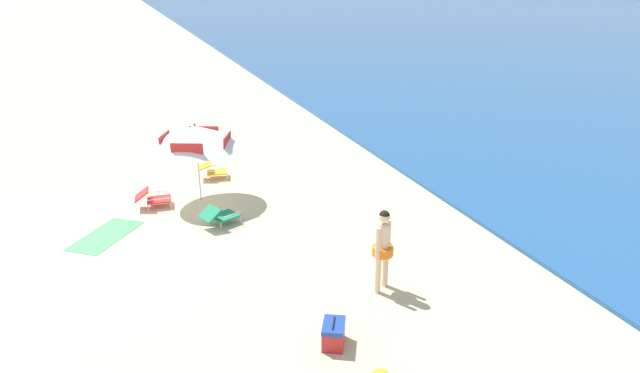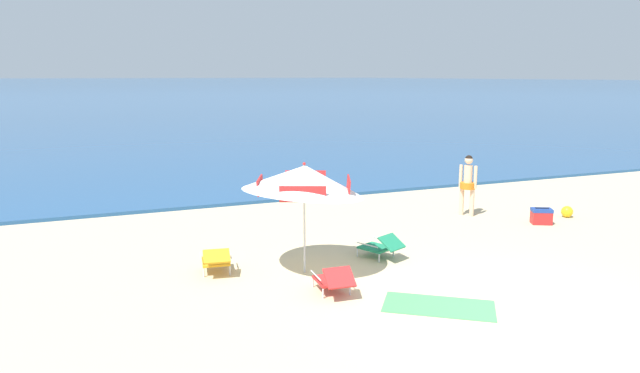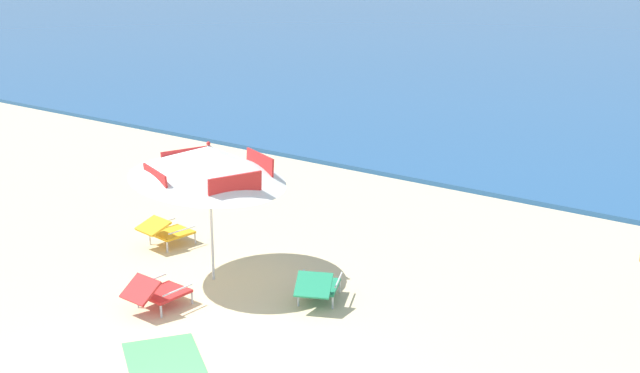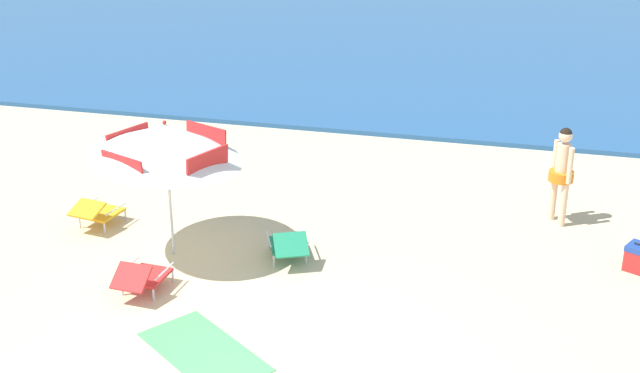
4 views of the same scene
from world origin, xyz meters
TOP-DOWN VIEW (x-y plane):
  - beach_umbrella_striped_main at (-2.28, 3.06)m, footprint 2.78×2.74m
  - lounge_chair_under_umbrella at (-2.20, 1.82)m, footprint 0.62×0.93m
  - lounge_chair_beside_umbrella at (-0.50, 3.28)m, footprint 0.85×1.03m
  - lounge_chair_facing_sea at (-3.86, 3.65)m, footprint 0.67×0.94m
  - person_standing_near_shore at (3.41, 5.72)m, footprint 0.40×0.42m
  - beach_towel at (-0.83, 0.66)m, footprint 1.99×1.78m

SIDE VIEW (x-z plane):
  - beach_towel at x=-0.83m, z-range 0.00..0.01m
  - lounge_chair_under_umbrella at x=-2.20m, z-range 0.00..0.53m
  - lounge_chair_beside_umbrella at x=-0.50m, z-range 0.01..0.53m
  - lounge_chair_facing_sea at x=-3.86m, z-range 0.03..0.53m
  - person_standing_near_shore at x=3.41m, z-range 0.13..1.78m
  - beach_umbrella_striped_main at x=-2.28m, z-range 0.72..2.93m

